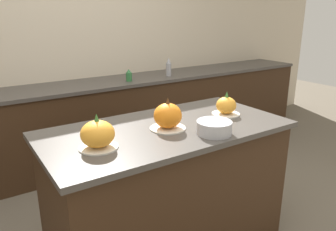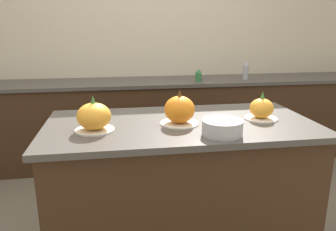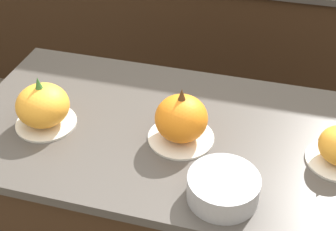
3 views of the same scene
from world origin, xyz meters
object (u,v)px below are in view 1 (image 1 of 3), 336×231
(mixing_bowl, at_px, (214,128))
(pumpkin_cake_right, at_px, (226,106))
(pumpkin_cake_center, at_px, (168,117))
(bottle_tall, at_px, (169,67))
(pumpkin_cake_left, at_px, (98,135))
(bottle_short, at_px, (129,75))

(mixing_bowl, bearing_deg, pumpkin_cake_right, 37.23)
(pumpkin_cake_center, xyz_separation_m, bottle_tall, (1.01, 1.52, 0.01))
(pumpkin_cake_right, bearing_deg, bottle_tall, 71.48)
(pumpkin_cake_left, height_order, bottle_short, pumpkin_cake_left)
(pumpkin_cake_right, xyz_separation_m, bottle_tall, (0.50, 1.50, 0.03))
(pumpkin_cake_center, height_order, bottle_short, pumpkin_cake_center)
(pumpkin_cake_left, relative_size, pumpkin_cake_right, 1.06)
(pumpkin_cake_left, distance_m, bottle_short, 1.83)
(pumpkin_cake_left, bearing_deg, pumpkin_cake_right, 4.08)
(pumpkin_cake_left, relative_size, bottle_short, 1.66)
(pumpkin_cake_left, relative_size, bottle_tall, 1.01)
(pumpkin_cake_right, xyz_separation_m, mixing_bowl, (-0.33, -0.25, -0.02))
(pumpkin_cake_center, bearing_deg, bottle_short, 71.83)
(pumpkin_cake_left, height_order, pumpkin_cake_center, pumpkin_cake_center)
(pumpkin_cake_right, xyz_separation_m, bottle_short, (-0.01, 1.48, -0.01))
(mixing_bowl, bearing_deg, bottle_short, 79.78)
(pumpkin_cake_left, distance_m, mixing_bowl, 0.68)
(pumpkin_cake_right, height_order, bottle_short, pumpkin_cake_right)
(pumpkin_cake_center, xyz_separation_m, pumpkin_cake_right, (0.51, 0.02, -0.02))
(bottle_short, distance_m, mixing_bowl, 1.76)
(pumpkin_cake_right, relative_size, mixing_bowl, 0.94)
(pumpkin_cake_left, xyz_separation_m, bottle_short, (0.97, 1.55, -0.03))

